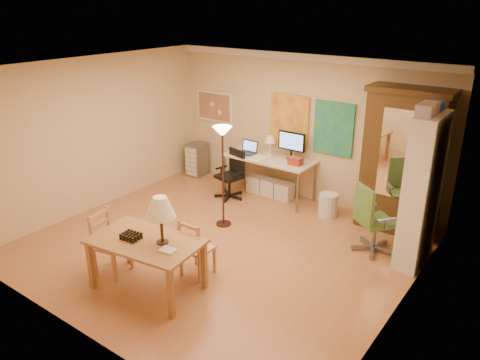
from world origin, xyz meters
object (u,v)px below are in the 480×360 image
Objects in this scene: office_chair_green at (372,234)px; bookshelf at (422,192)px; dining_table at (151,231)px; office_chair_black at (231,185)px; computer_desk at (271,173)px; armoire at (402,170)px.

office_chair_green is 1.01m from bookshelf.
bookshelf is (2.52, 2.72, 0.24)m from dining_table.
bookshelf is at bearing 6.72° from office_chair_green.
office_chair_green is at bearing -173.28° from bookshelf.
office_chair_green is at bearing -7.38° from office_chair_black.
computer_desk is 0.74× the size of armoire.
armoire reaches higher than office_chair_green.
office_chair_black is 3.15m from armoire.
dining_table is 3.71m from bookshelf.
bookshelf is (3.56, -0.31, 0.84)m from office_chair_black.
computer_desk reaches higher than office_chair_green.
computer_desk is 2.54m from office_chair_green.
dining_table is 1.42× the size of office_chair_green.
dining_table is at bearing -118.33° from armoire.
armoire reaches higher than dining_table.
dining_table reaches higher than office_chair_green.
dining_table is 0.65× the size of armoire.
office_chair_green is (1.92, 2.65, -0.56)m from dining_table.
armoire is at bearing 61.67° from dining_table.
dining_table is at bearing -125.90° from office_chair_green.
office_chair_green is at bearing -20.66° from computer_desk.
office_chair_green is at bearing -92.12° from armoire.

